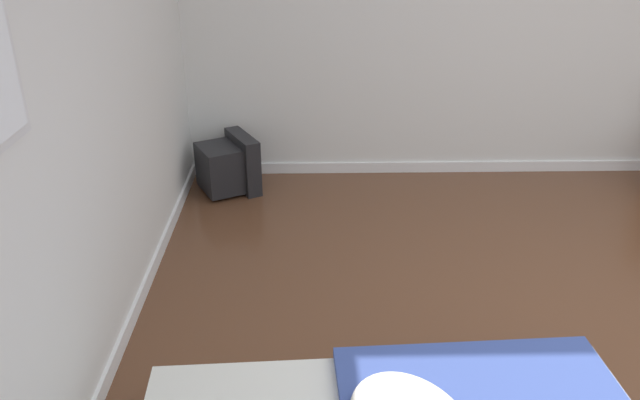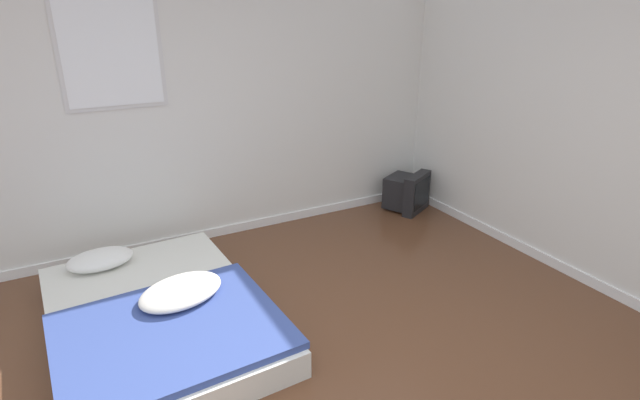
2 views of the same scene
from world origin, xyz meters
name	(u,v)px [view 2 (image 2 of 2)]	position (x,y,z in m)	size (l,w,h in m)	color
wall_back	(183,112)	(-0.01, 2.78, 1.29)	(7.77, 0.08, 2.60)	silver
mattress_bed	(158,315)	(-0.64, 1.41, 0.13)	(1.50, 2.11, 0.34)	silver
crt_tv	(407,192)	(2.34, 2.40, 0.21)	(0.56, 0.55, 0.44)	black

